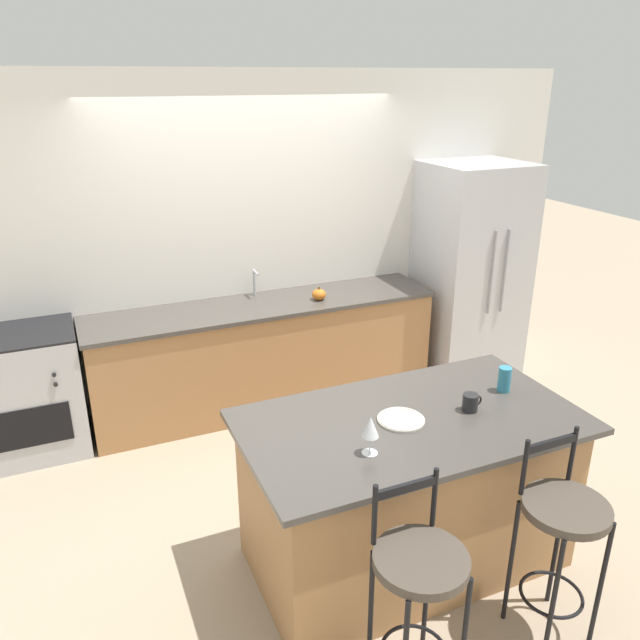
# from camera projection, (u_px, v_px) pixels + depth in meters

# --- Properties ---
(ground_plane) EXTENTS (18.00, 18.00, 0.00)m
(ground_plane) POSITION_uv_depth(u_px,v_px,m) (281.00, 422.00, 5.10)
(ground_plane) COLOR tan
(wall_back) EXTENTS (6.00, 0.07, 2.70)m
(wall_back) POSITION_uv_depth(u_px,v_px,m) (249.00, 241.00, 5.20)
(wall_back) COLOR silver
(wall_back) RESTS_ON ground_plane
(back_counter) EXTENTS (2.88, 0.68, 0.91)m
(back_counter) POSITION_uv_depth(u_px,v_px,m) (265.00, 353.00, 5.25)
(back_counter) COLOR #A87547
(back_counter) RESTS_ON ground_plane
(sink_faucet) EXTENTS (0.02, 0.13, 0.22)m
(sink_faucet) POSITION_uv_depth(u_px,v_px,m) (255.00, 280.00, 5.21)
(sink_faucet) COLOR #ADAFB5
(sink_faucet) RESTS_ON back_counter
(kitchen_island) EXTENTS (1.83, 1.01, 0.93)m
(kitchen_island) POSITION_uv_depth(u_px,v_px,m) (407.00, 491.00, 3.50)
(kitchen_island) COLOR #A87547
(kitchen_island) RESTS_ON ground_plane
(refrigerator) EXTENTS (0.85, 0.80, 1.94)m
(refrigerator) POSITION_uv_depth(u_px,v_px,m) (470.00, 271.00, 5.72)
(refrigerator) COLOR #BCBCC1
(refrigerator) RESTS_ON ground_plane
(oven_range) EXTENTS (0.78, 0.64, 0.95)m
(oven_range) POSITION_uv_depth(u_px,v_px,m) (26.00, 393.00, 4.56)
(oven_range) COLOR #B7B7BC
(oven_range) RESTS_ON ground_plane
(bar_stool_near) EXTENTS (0.41, 0.41, 1.08)m
(bar_stool_near) POSITION_uv_depth(u_px,v_px,m) (418.00, 583.00, 2.65)
(bar_stool_near) COLOR black
(bar_stool_near) RESTS_ON ground_plane
(bar_stool_far) EXTENTS (0.41, 0.41, 1.08)m
(bar_stool_far) POSITION_uv_depth(u_px,v_px,m) (561.00, 529.00, 2.96)
(bar_stool_far) COLOR black
(bar_stool_far) RESTS_ON ground_plane
(dinner_plate) EXTENTS (0.25, 0.25, 0.02)m
(dinner_plate) POSITION_uv_depth(u_px,v_px,m) (401.00, 419.00, 3.31)
(dinner_plate) COLOR beige
(dinner_plate) RESTS_ON kitchen_island
(wine_glass) EXTENTS (0.08, 0.08, 0.20)m
(wine_glass) POSITION_uv_depth(u_px,v_px,m) (370.00, 428.00, 2.97)
(wine_glass) COLOR white
(wine_glass) RESTS_ON kitchen_island
(coffee_mug) EXTENTS (0.12, 0.09, 0.10)m
(coffee_mug) POSITION_uv_depth(u_px,v_px,m) (471.00, 402.00, 3.39)
(coffee_mug) COLOR #232326
(coffee_mug) RESTS_ON kitchen_island
(tumbler_cup) EXTENTS (0.07, 0.07, 0.15)m
(tumbler_cup) POSITION_uv_depth(u_px,v_px,m) (504.00, 379.00, 3.60)
(tumbler_cup) COLOR teal
(tumbler_cup) RESTS_ON kitchen_island
(pumpkin_decoration) EXTENTS (0.12, 0.12, 0.11)m
(pumpkin_decoration) POSITION_uv_depth(u_px,v_px,m) (319.00, 294.00, 5.14)
(pumpkin_decoration) COLOR orange
(pumpkin_decoration) RESTS_ON back_counter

